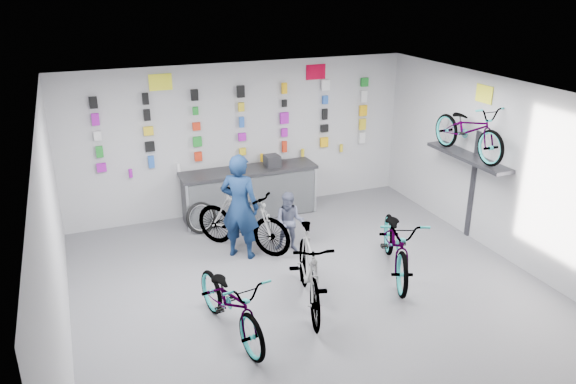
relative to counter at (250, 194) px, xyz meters
name	(u,v)px	position (x,y,z in m)	size (l,w,h in m)	color
floor	(325,306)	(0.00, -3.54, -0.49)	(8.00, 8.00, 0.00)	#535258
ceiling	(331,104)	(0.00, -3.54, 2.51)	(8.00, 8.00, 0.00)	white
wall_back	(241,138)	(0.00, 0.46, 1.01)	(7.00, 7.00, 0.00)	#BBBBBE
wall_left	(55,256)	(-3.50, -3.54, 1.01)	(8.00, 8.00, 0.00)	#BBBBBE
wall_right	(527,180)	(3.50, -3.54, 1.01)	(8.00, 8.00, 0.00)	#BBBBBE
counter	(250,194)	(0.00, 0.00, 0.00)	(2.70, 0.66, 1.00)	black
merch_wall	(247,124)	(0.10, 0.39, 1.31)	(5.57, 0.08, 1.56)	#9E12A6
wall_bracket	(469,161)	(3.33, -2.34, 0.98)	(0.39, 1.90, 2.00)	#333338
sign_left	(160,82)	(-1.50, 0.44, 2.23)	(0.42, 0.02, 0.30)	#FCFB2C
sign_right	(316,72)	(1.60, 0.44, 2.23)	(0.42, 0.02, 0.30)	#B60325
sign_side	(484,94)	(3.48, -2.34, 2.16)	(0.02, 0.40, 0.30)	#FCFB2C
bike_left	(231,302)	(-1.47, -3.68, 0.01)	(0.66, 1.89, 0.99)	gray
bike_center	(309,270)	(-0.23, -3.44, 0.10)	(0.56, 1.97, 1.18)	gray
bike_right	(397,242)	(1.47, -3.07, 0.06)	(0.73, 2.10, 1.10)	gray
bike_service	(243,220)	(-0.57, -1.35, 0.08)	(0.53, 1.88, 1.13)	gray
bike_wall	(469,129)	(3.25, -2.34, 1.57)	(0.63, 1.80, 0.95)	gray
clerk	(240,207)	(-0.67, -1.56, 0.43)	(0.67, 0.44, 1.83)	#0E2143
customer	(289,222)	(0.18, -1.69, 0.05)	(0.52, 0.41, 1.08)	#515670
spare_wheel	(201,218)	(-1.08, -0.37, -0.19)	(0.64, 0.35, 0.60)	black
register	(272,161)	(0.49, 0.01, 0.62)	(0.28, 0.30, 0.22)	black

